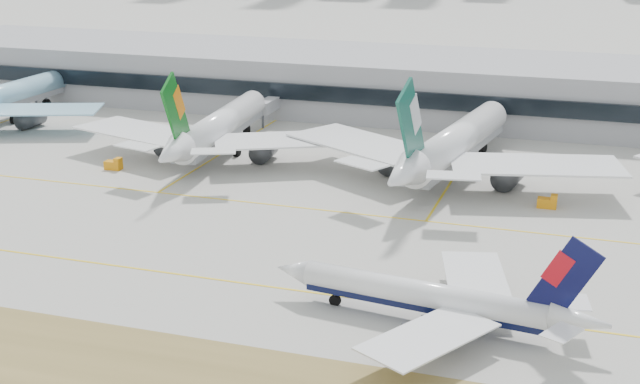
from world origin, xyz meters
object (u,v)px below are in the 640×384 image
(terminal, at_px, (397,83))
(taxiing_airliner, at_px, (435,299))
(widebody_eva, at_px, (218,129))
(widebody_cathay, at_px, (453,146))

(terminal, bearing_deg, taxiing_airliner, -74.34)
(widebody_eva, bearing_deg, taxiing_airliner, -141.96)
(taxiing_airliner, bearing_deg, terminal, -67.03)
(widebody_eva, relative_size, widebody_cathay, 0.92)
(widebody_eva, relative_size, terminal, 0.23)
(widebody_cathay, bearing_deg, terminal, 32.15)
(taxiing_airliner, xyz_separation_m, widebody_eva, (-61.73, 67.53, 2.44))
(widebody_eva, xyz_separation_m, terminal, (26.84, 56.94, 1.33))
(widebody_cathay, distance_m, terminal, 62.66)
(widebody_eva, bearing_deg, widebody_cathay, -94.81)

